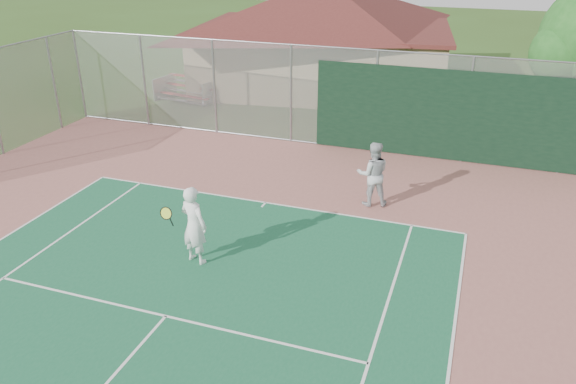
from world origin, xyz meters
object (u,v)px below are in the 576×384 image
object	(u,v)px
bleachers	(188,89)
player_grey_back	(373,175)
player_white_front	(194,226)
clubhouse	(323,31)

from	to	relation	value
bleachers	player_grey_back	xyz separation A→B (m)	(10.07, -7.97, 0.41)
player_grey_back	player_white_front	bearing A→B (deg)	34.38
clubhouse	player_grey_back	xyz separation A→B (m)	(4.97, -12.14, -1.79)
player_grey_back	clubhouse	bearing A→B (deg)	-86.47
clubhouse	player_grey_back	size ratio (longest dim) A/B	7.25
bleachers	player_white_front	size ratio (longest dim) A/B	1.48
player_white_front	player_grey_back	world-z (taller)	player_white_front
bleachers	player_white_front	xyz separation A→B (m)	(6.83, -12.28, 0.44)
clubhouse	bleachers	distance (m)	6.95
bleachers	player_grey_back	distance (m)	12.85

